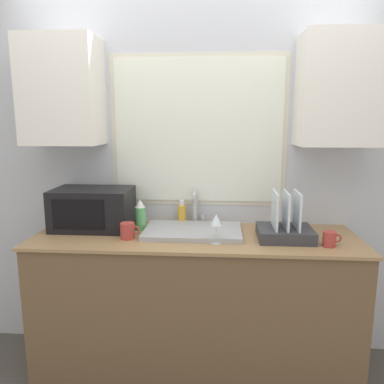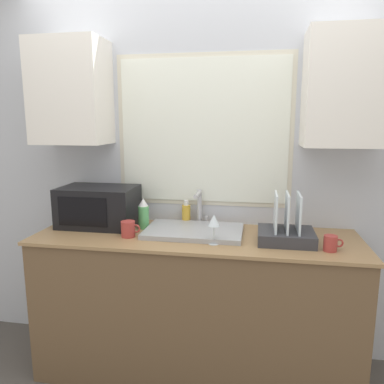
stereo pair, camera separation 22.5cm
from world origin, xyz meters
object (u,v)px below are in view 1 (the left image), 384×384
microwave (93,209)px  wine_glass (216,221)px  faucet (195,204)px  spray_bottle (140,215)px  mug_near_sink (128,231)px  soap_bottle (182,214)px  dish_rack (285,228)px

microwave → wine_glass: microwave is taller
faucet → spray_bottle: bearing=-157.7°
microwave → spray_bottle: 0.32m
microwave → mug_near_sink: bearing=-36.3°
microwave → spray_bottle: (0.32, -0.01, -0.04)m
mug_near_sink → soap_bottle: bearing=50.2°
mug_near_sink → wine_glass: size_ratio=0.69×
faucet → wine_glass: size_ratio=1.37×
faucet → microwave: bearing=-168.7°
faucet → wine_glass: (0.14, -0.39, -0.01)m
dish_rack → faucet: bearing=153.8°
mug_near_sink → faucet: bearing=41.2°
wine_glass → soap_bottle: bearing=120.9°
faucet → soap_bottle: bearing=172.7°
wine_glass → dish_rack: bearing=15.2°
spray_bottle → soap_bottle: (0.26, 0.16, -0.03)m
wine_glass → microwave: bearing=162.6°
dish_rack → soap_bottle: dish_rack is taller
faucet → spray_bottle: size_ratio=1.18×
faucet → dish_rack: bearing=-26.2°
microwave → wine_glass: size_ratio=2.88×
spray_bottle → soap_bottle: 0.30m
microwave → dish_rack: dish_rack is taller
soap_bottle → wine_glass: (0.24, -0.40, 0.06)m
soap_bottle → mug_near_sink: soap_bottle is taller
dish_rack → soap_bottle: 0.71m
soap_bottle → mug_near_sink: bearing=-129.8°
spray_bottle → dish_rack: bearing=-8.2°
faucet → microwave: 0.68m
spray_bottle → faucet: bearing=22.3°
dish_rack → wine_glass: (-0.41, -0.11, 0.07)m
dish_rack → spray_bottle: 0.92m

